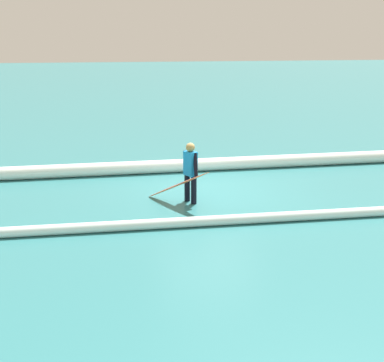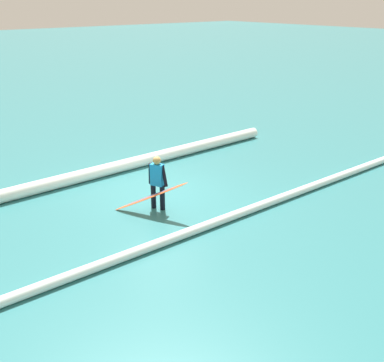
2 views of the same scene
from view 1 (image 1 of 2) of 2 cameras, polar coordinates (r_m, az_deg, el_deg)
The scene contains 5 objects.
ground_plane at distance 14.29m, azimuth 1.93°, elevation -1.08°, with size 155.65×155.65×0.00m, color #2C7377.
surfer at distance 13.10m, azimuth -0.17°, elevation 1.23°, with size 0.32×0.57×1.50m.
surfboard at distance 12.98m, azimuth -1.56°, elevation -0.44°, with size 1.41×1.80×1.04m.
wave_crest_foreground at distance 16.19m, azimuth -3.39°, elevation 1.54°, with size 0.39×0.39×14.88m, color white.
wave_crest_midground at distance 11.46m, azimuth -6.92°, elevation -4.72°, with size 0.22×0.22×20.95m, color white.
Camera 1 is at (3.12, 13.37, 3.96)m, focal length 50.28 mm.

